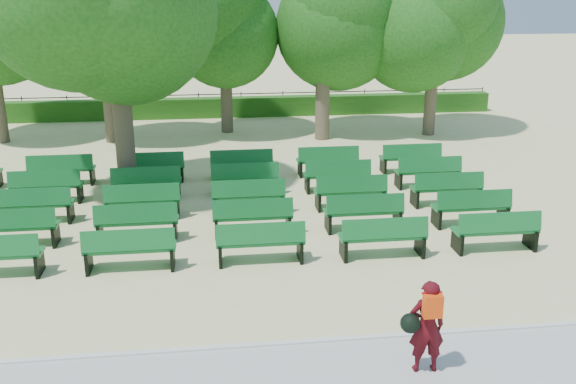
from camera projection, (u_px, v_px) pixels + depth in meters
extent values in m
plane|color=beige|center=(235.00, 222.00, 16.98)|extent=(120.00, 120.00, 0.00)
cube|color=silver|center=(252.00, 347.00, 11.07)|extent=(30.00, 0.12, 0.10)
cube|color=#235A17|center=(220.00, 107.00, 30.03)|extent=(26.00, 0.70, 0.90)
cube|color=#116529|center=(197.00, 197.00, 17.34)|extent=(2.03, 0.72, 0.07)
cube|color=#116529|center=(196.00, 190.00, 17.03)|extent=(1.99, 0.32, 0.47)
cylinder|color=brown|center=(124.00, 137.00, 18.50)|extent=(0.55, 0.55, 3.56)
ellipsoid|color=#205C18|center=(115.00, 23.00, 17.50)|extent=(5.16, 5.16, 4.64)
imported|color=#410910|center=(427.00, 326.00, 10.15)|extent=(0.59, 0.40, 1.59)
cube|color=#EF420C|center=(433.00, 306.00, 9.84)|extent=(0.30, 0.15, 0.37)
sphere|color=black|center=(410.00, 323.00, 10.03)|extent=(0.32, 0.32, 0.32)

